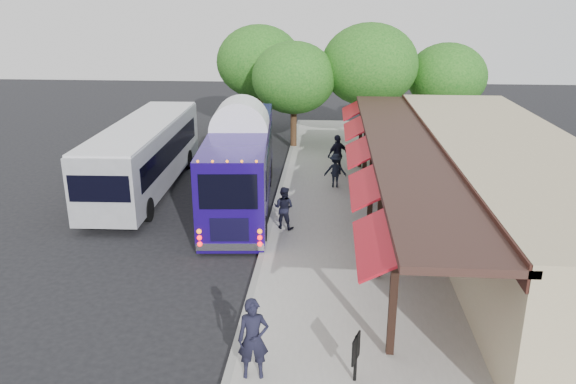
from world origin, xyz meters
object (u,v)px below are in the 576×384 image
(coach_bus, at_px, (241,160))
(ped_a, at_px, (253,339))
(ped_d, at_px, (335,170))
(sign_board, at_px, (356,351))
(ped_b, at_px, (284,208))
(city_bus, at_px, (145,153))
(ped_c, at_px, (338,155))

(coach_bus, height_order, ped_a, coach_bus)
(ped_d, relative_size, sign_board, 1.37)
(ped_a, relative_size, ped_b, 1.19)
(ped_d, bearing_deg, coach_bus, 24.98)
(city_bus, relative_size, ped_d, 7.39)
(ped_c, height_order, sign_board, ped_c)
(ped_b, relative_size, sign_board, 1.42)
(ped_c, height_order, ped_d, ped_c)
(ped_a, xyz_separation_m, ped_b, (-0.04, 8.78, -0.15))
(city_bus, distance_m, ped_d, 8.66)
(city_bus, height_order, ped_c, city_bus)
(sign_board, bearing_deg, ped_a, -160.90)
(coach_bus, xyz_separation_m, ped_a, (2.09, -11.88, -0.80))
(ped_b, xyz_separation_m, sign_board, (2.31, -8.78, -0.03))
(city_bus, bearing_deg, ped_c, 13.73)
(sign_board, bearing_deg, ped_d, 110.66)
(city_bus, xyz_separation_m, ped_c, (8.72, 2.42, -0.56))
(city_bus, bearing_deg, ped_d, 1.24)
(ped_a, xyz_separation_m, ped_d, (1.89, 13.86, -0.18))
(ped_c, bearing_deg, ped_b, 35.54)
(ped_b, bearing_deg, ped_c, -88.45)
(ped_c, bearing_deg, city_bus, -22.78)
(city_bus, height_order, ped_d, city_bus)
(city_bus, bearing_deg, ped_b, -36.51)
(ped_a, bearing_deg, ped_d, 74.96)
(ped_b, bearing_deg, ped_a, 107.99)
(ped_b, distance_m, ped_d, 5.44)
(ped_b, height_order, ped_d, ped_b)
(ped_c, distance_m, sign_board, 15.83)
(ped_b, relative_size, ped_d, 1.04)
(coach_bus, xyz_separation_m, ped_d, (3.98, 1.98, -0.98))
(ped_d, bearing_deg, ped_b, 67.68)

